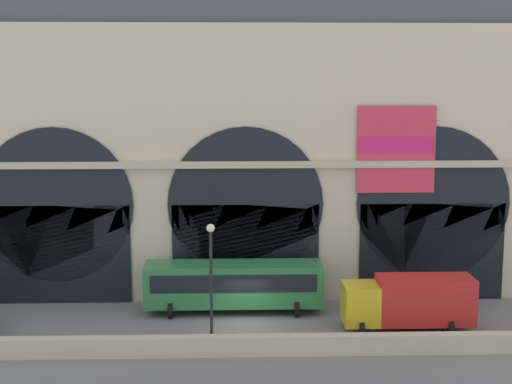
{
  "coord_description": "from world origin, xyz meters",
  "views": [
    {
      "loc": [
        -0.84,
        -41.6,
        14.33
      ],
      "look_at": [
        0.68,
        5.0,
        7.23
      ],
      "focal_mm": 51.54,
      "sensor_mm": 36.0,
      "label": 1
    }
  ],
  "objects": [
    {
      "name": "box_truck_mideast",
      "position": [
        9.38,
        -0.89,
        1.7
      ],
      "size": [
        7.5,
        2.91,
        3.12
      ],
      "color": "gold",
      "rests_on": "ground"
    },
    {
      "name": "station_building",
      "position": [
        0.04,
        7.04,
        10.94
      ],
      "size": [
        51.17,
        4.48,
        22.7
      ],
      "color": "beige",
      "rests_on": "ground"
    },
    {
      "name": "bus_center",
      "position": [
        -0.79,
        2.7,
        1.78
      ],
      "size": [
        11.0,
        3.25,
        3.1
      ],
      "color": "#2D7A42",
      "rests_on": "ground"
    },
    {
      "name": "ground_plane",
      "position": [
        0.0,
        0.0,
        0.0
      ],
      "size": [
        200.0,
        200.0,
        0.0
      ],
      "primitive_type": "plane",
      "color": "slate"
    },
    {
      "name": "street_lamp_quayside",
      "position": [
        -2.0,
        -3.86,
        4.41
      ],
      "size": [
        0.44,
        0.44,
        6.9
      ],
      "color": "black",
      "rests_on": "ground"
    },
    {
      "name": "quay_parapet_wall",
      "position": [
        0.0,
        -4.66,
        0.53
      ],
      "size": [
        90.0,
        0.7,
        1.06
      ],
      "primitive_type": "cube",
      "color": "beige",
      "rests_on": "ground"
    }
  ]
}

